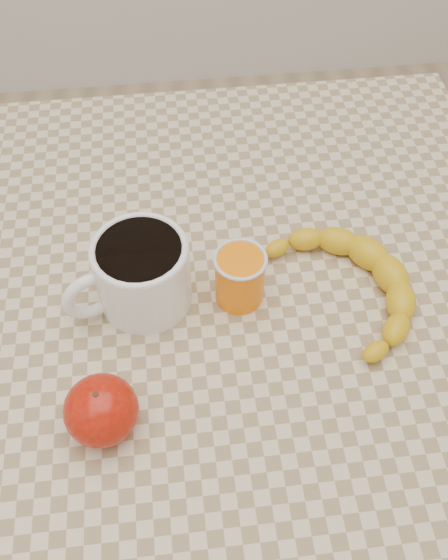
{
  "coord_description": "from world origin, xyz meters",
  "views": [
    {
      "loc": [
        -0.05,
        -0.44,
        1.36
      ],
      "look_at": [
        0.0,
        0.0,
        0.77
      ],
      "focal_mm": 40.0,
      "sensor_mm": 36.0,
      "label": 1
    }
  ],
  "objects": [
    {
      "name": "table",
      "position": [
        0.0,
        0.0,
        0.66
      ],
      "size": [
        0.8,
        0.8,
        0.75
      ],
      "color": "beige",
      "rests_on": "ground"
    },
    {
      "name": "orange_juice_glass",
      "position": [
        0.02,
        -0.01,
        0.79
      ],
      "size": [
        0.06,
        0.06,
        0.07
      ],
      "color": "orange",
      "rests_on": "table"
    },
    {
      "name": "apple",
      "position": [
        -0.14,
        -0.16,
        0.78
      ],
      "size": [
        0.09,
        0.09,
        0.07
      ],
      "color": "#980C05",
      "rests_on": "table"
    },
    {
      "name": "banana",
      "position": [
        0.15,
        -0.02,
        0.77
      ],
      "size": [
        0.31,
        0.34,
        0.04
      ],
      "primitive_type": null,
      "rotation": [
        0.0,
        0.0,
        0.31
      ],
      "color": "gold",
      "rests_on": "table"
    },
    {
      "name": "ground",
      "position": [
        0.0,
        0.0,
        0.0
      ],
      "size": [
        3.0,
        3.0,
        0.0
      ],
      "primitive_type": "plane",
      "color": "tan",
      "rests_on": "ground"
    },
    {
      "name": "coffee_mug",
      "position": [
        -0.1,
        -0.0,
        0.8
      ],
      "size": [
        0.16,
        0.14,
        0.09
      ],
      "color": "white",
      "rests_on": "table"
    }
  ]
}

